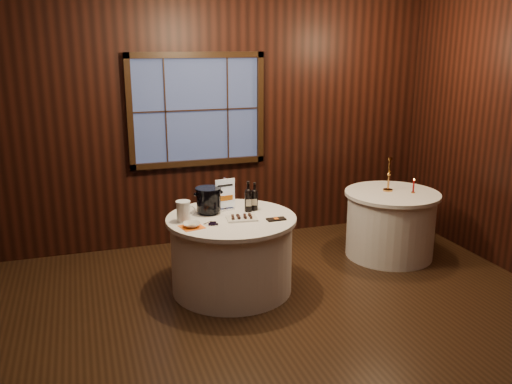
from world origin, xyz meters
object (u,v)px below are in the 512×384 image
object	(u,v)px
main_table	(232,253)
grape_bunch	(213,223)
cracker_bowl	(192,225)
side_table	(390,224)
port_bottle_right	(255,198)
chocolate_box	(276,219)
red_candle	(413,187)
port_bottle_left	(248,198)
glass_pitcher	(183,211)
sign_stand	(225,199)
ice_bucket	(209,200)
chocolate_plate	(242,218)
brass_candlestick	(389,179)

from	to	relation	value
main_table	grape_bunch	bearing A→B (deg)	-143.39
cracker_bowl	side_table	bearing A→B (deg)	11.13
port_bottle_right	chocolate_box	world-z (taller)	port_bottle_right
main_table	red_candle	size ratio (longest dim) A/B	7.53
port_bottle_left	cracker_bowl	size ratio (longest dim) A/B	1.99
glass_pitcher	port_bottle_left	bearing A→B (deg)	7.53
sign_stand	cracker_bowl	world-z (taller)	sign_stand
ice_bucket	glass_pitcher	world-z (taller)	ice_bucket
port_bottle_left	cracker_bowl	bearing A→B (deg)	-145.04
side_table	grape_bunch	size ratio (longest dim) A/B	7.17
port_bottle_left	red_candle	xyz separation A→B (m)	(1.99, 0.08, -0.07)
cracker_bowl	port_bottle_right	bearing A→B (deg)	24.15
port_bottle_left	grape_bunch	world-z (taller)	port_bottle_left
grape_bunch	cracker_bowl	bearing A→B (deg)	-177.25
grape_bunch	cracker_bowl	world-z (taller)	cracker_bowl
chocolate_plate	glass_pitcher	xyz separation A→B (m)	(-0.54, 0.12, 0.08)
glass_pitcher	grape_bunch	bearing A→B (deg)	-38.81
chocolate_plate	brass_candlestick	xyz separation A→B (m)	(1.90, 0.47, 0.13)
port_bottle_right	brass_candlestick	bearing A→B (deg)	27.43
chocolate_box	red_candle	xyz separation A→B (m)	(1.82, 0.42, 0.06)
ice_bucket	chocolate_plate	distance (m)	0.41
cracker_bowl	red_candle	bearing A→B (deg)	8.12
port_bottle_right	side_table	bearing A→B (deg)	25.15
main_table	port_bottle_right	distance (m)	0.60
brass_candlestick	glass_pitcher	bearing A→B (deg)	-171.87
main_table	cracker_bowl	world-z (taller)	cracker_bowl
main_table	sign_stand	bearing A→B (deg)	89.53
ice_bucket	glass_pitcher	bearing A→B (deg)	-149.44
side_table	grape_bunch	xyz separation A→B (m)	(-2.23, -0.47, 0.40)
sign_stand	port_bottle_right	world-z (taller)	sign_stand
red_candle	chocolate_box	bearing A→B (deg)	-166.94
sign_stand	ice_bucket	world-z (taller)	sign_stand
port_bottle_left	grape_bunch	size ratio (longest dim) A/B	2.09
port_bottle_right	port_bottle_left	bearing A→B (deg)	-143.04
sign_stand	grape_bunch	world-z (taller)	sign_stand
chocolate_plate	port_bottle_right	bearing A→B (deg)	49.35
port_bottle_right	cracker_bowl	bearing A→B (deg)	-135.91
chocolate_box	side_table	bearing A→B (deg)	17.54
side_table	chocolate_plate	size ratio (longest dim) A/B	3.46
port_bottle_left	port_bottle_right	world-z (taller)	port_bottle_left
red_candle	port_bottle_left	bearing A→B (deg)	-177.81
cracker_bowl	red_candle	xyz separation A→B (m)	(2.63, 0.38, 0.04)
port_bottle_left	glass_pitcher	xyz separation A→B (m)	(-0.68, -0.10, -0.03)
side_table	glass_pitcher	xyz separation A→B (m)	(-2.47, -0.28, 0.48)
main_table	sign_stand	size ratio (longest dim) A/B	3.78
side_table	sign_stand	bearing A→B (deg)	-178.31
side_table	ice_bucket	xyz separation A→B (m)	(-2.18, -0.11, 0.52)
port_bottle_left	chocolate_plate	distance (m)	0.29
port_bottle_right	grape_bunch	bearing A→B (deg)	-128.80
sign_stand	cracker_bowl	distance (m)	0.61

